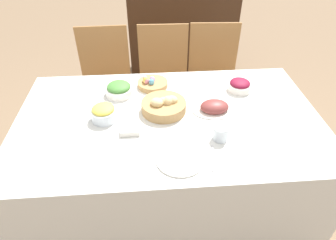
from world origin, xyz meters
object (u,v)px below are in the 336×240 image
green_salad_bowl (119,89)px  drinking_cup (221,133)px  knife (210,158)px  bread_basket (164,106)px  spoon (215,157)px  egg_basket (152,83)px  chair_far_center (164,80)px  pineapple_bowl (104,113)px  chair_far_right (213,78)px  dinner_plate (180,159)px  beet_salad_bowl (240,85)px  ham_platter (214,108)px  fork (151,161)px  butter_dish (130,131)px  chair_far_left (106,82)px  sideboard (181,35)px

green_salad_bowl → drinking_cup: 0.74m
knife → drinking_cup: (0.08, 0.14, 0.04)m
bread_basket → spoon: bearing=-60.9°
bread_basket → spoon: bread_basket is taller
egg_basket → green_salad_bowl: (-0.21, -0.08, 0.01)m
green_salad_bowl → spoon: green_salad_bowl is taller
chair_far_center → pineapple_bowl: bearing=-113.5°
chair_far_right → dinner_plate: bearing=-106.0°
beet_salad_bowl → spoon: 0.67m
chair_far_right → beet_salad_bowl: chair_far_right is taller
dinner_plate → ham_platter: bearing=57.6°
egg_basket → fork: 0.71m
egg_basket → pineapple_bowl: 0.45m
drinking_cup → chair_far_right: bearing=79.5°
drinking_cup → beet_salad_bowl: bearing=64.0°
beet_salad_bowl → spoon: bearing=-114.8°
drinking_cup → butter_dish: bearing=170.3°
egg_basket → beet_salad_bowl: 0.59m
chair_far_left → beet_salad_bowl: size_ratio=6.17×
chair_far_center → pineapple_bowl: chair_far_center is taller
chair_far_right → sideboard: size_ratio=0.81×
green_salad_bowl → beet_salad_bowl: green_salad_bowl is taller
chair_far_right → ham_platter: chair_far_right is taller
drinking_cup → butter_dish: drinking_cup is taller
chair_far_center → beet_salad_bowl: bearing=-50.7°
egg_basket → drinking_cup: bearing=-58.3°
fork → butter_dish: butter_dish is taller
chair_far_center → drinking_cup: (0.23, -1.07, 0.29)m
chair_far_left → egg_basket: bearing=-54.6°
egg_basket → bread_basket: bearing=-77.5°
bread_basket → pineapple_bowl: bearing=-171.0°
green_salad_bowl → ham_platter: bearing=-21.4°
chair_far_right → spoon: (-0.25, -1.21, 0.25)m
beet_salad_bowl → dinner_plate: (-0.46, -0.61, -0.03)m
egg_basket → fork: size_ratio=1.12×
fork → spoon: 0.33m
beet_salad_bowl → knife: beet_salad_bowl is taller
egg_basket → fork: bearing=-92.5°
spoon → chair_far_center: bearing=98.5°
dinner_plate → beet_salad_bowl: bearing=53.0°
spoon → sideboard: bearing=87.7°
chair_far_center → spoon: bearing=-79.8°
egg_basket → spoon: bearing=-67.3°
fork → chair_far_left: bearing=106.2°
sideboard → beet_salad_bowl: (0.19, -1.63, 0.31)m
chair_far_center → beet_salad_bowl: size_ratio=6.17×
chair_far_left → bread_basket: (0.45, -0.80, 0.29)m
chair_far_center → green_salad_bowl: (-0.33, -0.59, 0.29)m
knife → butter_dish: 0.46m
pineapple_bowl → butter_dish: (0.15, -0.14, -0.03)m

